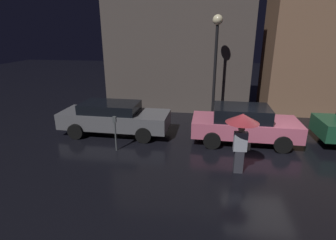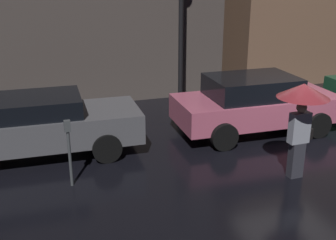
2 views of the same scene
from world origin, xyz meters
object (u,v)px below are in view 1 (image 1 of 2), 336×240
(parking_meter, at_px, (115,130))
(street_lamp_near, at_px, (216,47))
(pedestrian_with_umbrella, at_px, (242,127))
(parked_car_grey, at_px, (114,117))
(parked_car_pink, at_px, (244,124))

(parking_meter, bearing_deg, street_lamp_near, 47.56)
(parking_meter, bearing_deg, pedestrian_with_umbrella, -13.00)
(parked_car_grey, height_order, parked_car_pink, parked_car_pink)
(parking_meter, xyz_separation_m, street_lamp_near, (3.68, 4.02, 2.76))
(street_lamp_near, bearing_deg, parked_car_grey, -151.75)
(street_lamp_near, bearing_deg, pedestrian_with_umbrella, -81.82)
(pedestrian_with_umbrella, relative_size, parking_meter, 1.45)
(parked_car_grey, relative_size, parked_car_pink, 1.12)
(parked_car_pink, bearing_deg, parked_car_grey, 179.47)
(parked_car_pink, relative_size, street_lamp_near, 0.84)
(parked_car_grey, relative_size, pedestrian_with_umbrella, 2.40)
(parked_car_grey, xyz_separation_m, street_lamp_near, (4.31, 2.32, 2.84))
(pedestrian_with_umbrella, height_order, parking_meter, pedestrian_with_umbrella)
(parked_car_grey, height_order, parking_meter, parked_car_grey)
(parked_car_grey, xyz_separation_m, pedestrian_with_umbrella, (5.03, -2.72, 0.81))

